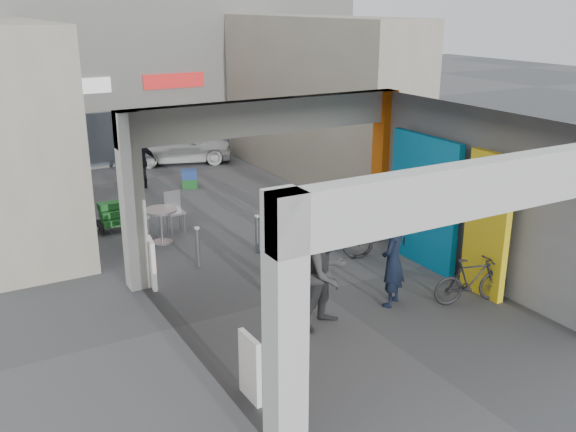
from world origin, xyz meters
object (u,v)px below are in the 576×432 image
bicycle_front (388,233)px  bicycle_rear (471,281)px  man_back_turned (327,273)px  produce_stand (119,219)px  border_collie (313,277)px  man_with_dog (393,261)px  man_crates (141,162)px  white_van (178,145)px  cafe_set (152,225)px  man_elderly (330,217)px

bicycle_front → bicycle_rear: size_ratio=1.40×
man_back_turned → bicycle_rear: man_back_turned is taller
produce_stand → border_collie: (2.37, -5.31, -0.03)m
man_with_dog → bicycle_front: bearing=-159.0°
man_crates → white_van: man_crates is taller
man_crates → bicycle_rear: size_ratio=1.08×
man_back_turned → man_with_dog: bearing=-15.2°
bicycle_front → bicycle_rear: bicycle_front is taller
cafe_set → man_crates: bearing=75.7°
man_elderly → man_with_dog: bearing=-99.4°
produce_stand → cafe_set: bearing=-69.3°
produce_stand → man_with_dog: (3.30, -6.60, 0.59)m
man_back_turned → bicycle_front: 3.55m
bicycle_front → bicycle_rear: bearing=-160.4°
cafe_set → man_back_turned: man_back_turned is taller
bicycle_rear → white_van: 13.33m
man_back_turned → man_crates: man_back_turned is taller
cafe_set → man_crates: (1.14, 4.48, 0.47)m
border_collie → man_back_turned: bearing=-105.9°
cafe_set → border_collie: bearing=-66.4°
man_with_dog → white_van: man_with_dog is taller
man_crates → white_van: (2.11, 2.56, -0.18)m
produce_stand → man_back_turned: bearing=-80.3°
produce_stand → man_with_dog: size_ratio=0.62×
white_van → man_crates: bearing=158.3°
man_with_dog → bicycle_rear: man_with_dog is taller
border_collie → man_elderly: size_ratio=0.43×
man_crates → white_van: 3.32m
produce_stand → man_elderly: (3.90, -3.57, 0.45)m
bicycle_rear → white_van: size_ratio=0.40×
man_elderly → cafe_set: bearing=145.1°
white_van → bicycle_front: bearing=-157.1°
cafe_set → bicycle_front: (4.21, -3.64, 0.20)m
produce_stand → man_back_turned: (1.81, -6.66, 0.69)m
cafe_set → man_back_turned: 5.81m
border_collie → man_with_dog: 1.71m
cafe_set → white_van: (3.25, 7.04, 0.29)m
man_elderly → white_van: man_elderly is taller
man_elderly → bicycle_rear: man_elderly is taller
cafe_set → man_elderly: bearing=-36.8°
man_elderly → man_crates: bearing=109.8°
bicycle_front → white_van: bearing=26.5°
man_back_turned → white_van: man_back_turned is taller
border_collie → white_van: size_ratio=0.17×
border_collie → bicycle_front: (2.34, 0.64, 0.30)m
man_with_dog → man_back_turned: man_back_turned is taller
produce_stand → bicycle_rear: bearing=-63.0°
man_crates → bicycle_rear: man_crates is taller
border_collie → man_back_turned: (-0.57, -1.35, 0.72)m
produce_stand → border_collie: produce_stand is taller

